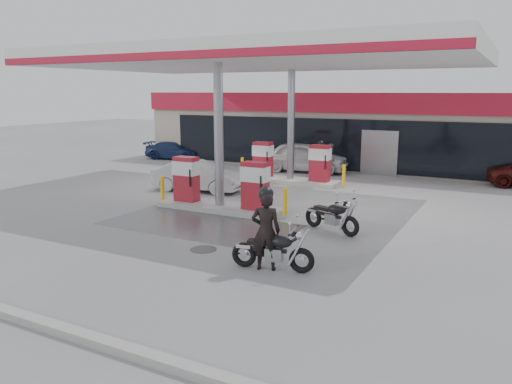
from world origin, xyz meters
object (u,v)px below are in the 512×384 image
(hatchback_silver, at_px, (198,176))
(main_motorcycle, at_px, (274,251))
(biker_main, at_px, (266,231))
(pump_island_far, at_px, (290,167))
(biker_walking, at_px, (321,160))
(sedan_white, at_px, (304,157))
(attendant, at_px, (331,160))
(parked_motorcycle, at_px, (332,217))
(parked_car_left, at_px, (174,150))
(pump_island_near, at_px, (220,190))

(hatchback_silver, bearing_deg, main_motorcycle, -143.06)
(main_motorcycle, xyz_separation_m, biker_main, (-0.19, -0.04, 0.47))
(pump_island_far, distance_m, biker_walking, 2.28)
(sedan_white, distance_m, attendant, 1.66)
(parked_motorcycle, relative_size, attendant, 1.24)
(biker_main, relative_size, parked_car_left, 0.51)
(main_motorcycle, relative_size, biker_main, 1.07)
(sedan_white, bearing_deg, pump_island_far, -175.18)
(main_motorcycle, relative_size, parked_motorcycle, 1.02)
(attendant, bearing_deg, biker_main, -175.36)
(attendant, bearing_deg, pump_island_near, 165.24)
(attendant, bearing_deg, parked_motorcycle, -168.87)
(biker_main, bearing_deg, hatchback_silver, -67.21)
(sedan_white, distance_m, biker_walking, 1.64)
(main_motorcycle, distance_m, attendant, 13.73)
(pump_island_near, height_order, attendant, pump_island_near)
(sedan_white, bearing_deg, attendant, -111.28)
(pump_island_near, distance_m, parked_car_left, 13.82)
(biker_main, relative_size, parked_motorcycle, 0.96)
(biker_main, relative_size, sedan_white, 0.41)
(main_motorcycle, height_order, attendant, attendant)
(sedan_white, bearing_deg, hatchback_silver, 157.02)
(main_motorcycle, relative_size, parked_car_left, 0.54)
(pump_island_near, relative_size, attendant, 3.30)
(attendant, distance_m, hatchback_silver, 7.26)
(attendant, bearing_deg, sedan_white, 67.27)
(parked_motorcycle, distance_m, hatchback_silver, 7.71)
(parked_car_left, bearing_deg, hatchback_silver, -148.52)
(parked_motorcycle, height_order, biker_walking, biker_walking)
(pump_island_near, relative_size, pump_island_far, 1.00)
(parked_car_left, bearing_deg, parked_motorcycle, -138.94)
(attendant, height_order, biker_walking, biker_walking)
(pump_island_near, height_order, sedan_white, pump_island_near)
(pump_island_far, relative_size, main_motorcycle, 2.61)
(pump_island_near, xyz_separation_m, attendant, (0.92, 8.80, 0.07))
(biker_walking, bearing_deg, main_motorcycle, -71.60)
(sedan_white, bearing_deg, pump_island_near, 176.95)
(biker_main, bearing_deg, pump_island_far, -89.68)
(attendant, distance_m, biker_walking, 0.68)
(main_motorcycle, distance_m, parked_motorcycle, 3.69)
(pump_island_far, xyz_separation_m, parked_car_left, (-9.53, 4.00, -0.18))
(pump_island_far, height_order, hatchback_silver, pump_island_far)
(hatchback_silver, relative_size, biker_walking, 2.33)
(parked_motorcycle, distance_m, sedan_white, 11.24)
(hatchback_silver, bearing_deg, attendant, -36.64)
(pump_island_far, bearing_deg, parked_car_left, 157.24)
(biker_main, distance_m, hatchback_silver, 9.68)
(hatchback_silver, bearing_deg, pump_island_near, -141.22)
(sedan_white, bearing_deg, biker_walking, -135.04)
(main_motorcycle, height_order, parked_motorcycle, parked_motorcycle)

